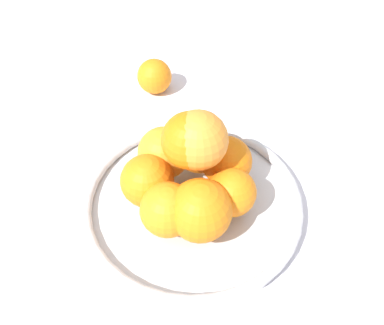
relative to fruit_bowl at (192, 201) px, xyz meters
The scene contains 4 objects.
ground_plane 0.01m from the fruit_bowl, ahead, with size 4.00×4.00×0.00m, color silver.
fruit_bowl is the anchor object (origin of this frame).
orange_pile 0.07m from the fruit_bowl, behind, with size 0.20×0.19×0.14m.
stray_orange 0.30m from the fruit_bowl, behind, with size 0.07×0.07×0.07m, color orange.
Camera 1 is at (0.32, -0.06, 0.46)m, focal length 35.00 mm.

